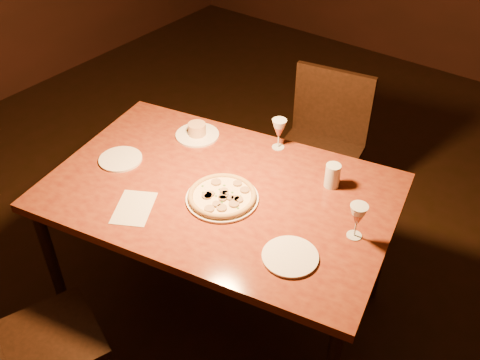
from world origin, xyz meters
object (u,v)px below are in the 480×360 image
Objects in this scene: dining_table at (220,201)px; chair_near at (30,342)px; pizza_plate at (222,196)px; chair_far at (321,144)px.

chair_near is at bearing -117.89° from dining_table.
dining_table is 0.12m from pizza_plate.
chair_far is at bearing 93.14° from pizza_plate.
dining_table is 5.31× the size of pizza_plate.
dining_table is 2.03× the size of chair_near.
chair_far is at bearing 78.71° from dining_table.
chair_far is (0.00, 0.95, -0.21)m from dining_table.
chair_near is 0.87× the size of chair_far.
dining_table is at bearing -100.49° from chair_far.
dining_table is 1.76× the size of chair_far.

